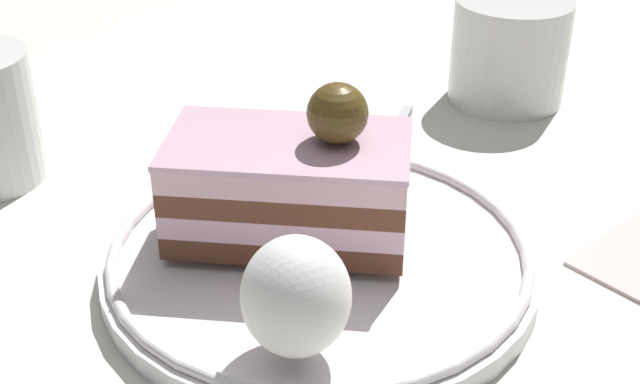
% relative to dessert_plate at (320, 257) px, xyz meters
% --- Properties ---
extents(ground_plane, '(2.40, 2.40, 0.00)m').
position_rel_dessert_plate_xyz_m(ground_plane, '(-0.01, 0.02, -0.01)').
color(ground_plane, silver).
extents(dessert_plate, '(0.22, 0.22, 0.02)m').
position_rel_dessert_plate_xyz_m(dessert_plate, '(0.00, 0.00, 0.00)').
color(dessert_plate, white).
rests_on(dessert_plate, ground_plane).
extents(cake_slice, '(0.13, 0.13, 0.08)m').
position_rel_dessert_plate_xyz_m(cake_slice, '(-0.00, 0.02, 0.04)').
color(cake_slice, '#57301F').
rests_on(cake_slice, dessert_plate).
extents(whipped_cream_dollop, '(0.05, 0.05, 0.05)m').
position_rel_dessert_plate_xyz_m(whipped_cream_dollop, '(-0.06, -0.05, 0.03)').
color(whipped_cream_dollop, white).
rests_on(whipped_cream_dollop, dessert_plate).
extents(fork, '(0.12, 0.07, 0.00)m').
position_rel_dessert_plate_xyz_m(fork, '(0.09, 0.04, 0.01)').
color(fork, silver).
rests_on(fork, dessert_plate).
extents(drink_glass_near, '(0.08, 0.08, 0.07)m').
position_rel_dessert_plate_xyz_m(drink_glass_near, '(0.24, 0.06, 0.03)').
color(drink_glass_near, white).
rests_on(drink_glass_near, ground_plane).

